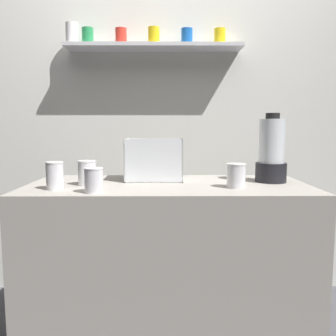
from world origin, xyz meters
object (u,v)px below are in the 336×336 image
blender_pitcher (271,153)px  juice_cup_orange_far_left (55,177)px  carrot_display_bin (153,167)px  juice_cup_orange_middle (94,181)px  juice_cup_mango_left (87,174)px  juice_cup_carrot_right (236,177)px

blender_pitcher → juice_cup_orange_far_left: (-1.05, -0.22, -0.09)m
carrot_display_bin → blender_pitcher: blender_pitcher is taller
juice_cup_orange_far_left → juice_cup_orange_middle: size_ratio=1.17×
juice_cup_orange_far_left → juice_cup_mango_left: 0.17m
carrot_display_bin → juice_cup_mango_left: (-0.32, -0.16, -0.02)m
juice_cup_orange_far_left → juice_cup_orange_middle: bearing=-23.2°
carrot_display_bin → juice_cup_carrot_right: bearing=-31.6°
juice_cup_orange_middle → juice_cup_carrot_right: (0.64, 0.12, 0.00)m
juice_cup_orange_middle → juice_cup_orange_far_left: bearing=156.8°
juice_cup_orange_far_left → juice_cup_mango_left: size_ratio=1.05×
juice_cup_carrot_right → carrot_display_bin: bearing=148.4°
juice_cup_mango_left → juice_cup_carrot_right: 0.72m
juice_cup_orange_far_left → juice_cup_mango_left: bearing=45.5°
carrot_display_bin → juice_cup_mango_left: 0.36m
juice_cup_carrot_right → blender_pitcher: bearing=39.3°
carrot_display_bin → juice_cup_carrot_right: carrot_display_bin is taller
juice_cup_orange_far_left → juice_cup_carrot_right: 0.84m
blender_pitcher → juice_cup_mango_left: size_ratio=2.94×
carrot_display_bin → juice_cup_orange_far_left: bearing=-147.3°
juice_cup_orange_far_left → juice_cup_carrot_right: (0.84, 0.04, -0.01)m
blender_pitcher → juice_cup_orange_far_left: 1.08m
juice_cup_carrot_right → juice_cup_orange_middle: bearing=-169.3°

